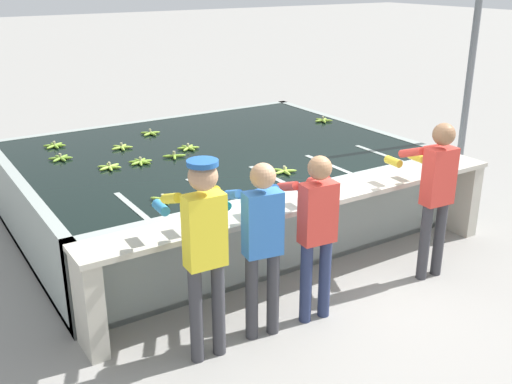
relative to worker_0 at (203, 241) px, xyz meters
name	(u,v)px	position (x,y,z in m)	size (l,w,h in m)	color
ground_plane	(323,289)	(1.51, 0.34, -1.05)	(80.00, 80.00, 0.00)	gray
wash_tank	(214,183)	(1.51, 2.60, -0.59)	(4.78, 3.67, 0.92)	gray
work_ledge	(311,221)	(1.51, 0.56, -0.39)	(4.78, 0.45, 0.92)	#B7B2A3
worker_0	(203,241)	(0.00, 0.00, 0.00)	(0.43, 0.73, 1.71)	#38383D
worker_1	(261,235)	(0.55, 0.03, -0.10)	(0.48, 0.73, 1.59)	#38383D
worker_2	(315,224)	(1.10, 0.00, -0.12)	(0.45, 0.72, 1.56)	navy
worker_3	(435,187)	(2.61, -0.01, -0.06)	(0.44, 0.72, 1.65)	#38383D
banana_bunch_floating_0	(109,167)	(0.13, 2.51, -0.11)	(0.27, 0.28, 0.08)	#9EC642
banana_bunch_floating_1	(323,120)	(3.54, 2.95, -0.11)	(0.27, 0.28, 0.08)	#93BC3D
banana_bunch_floating_2	(140,162)	(0.50, 2.50, -0.11)	(0.28, 0.28, 0.08)	#7FAD33
banana_bunch_floating_3	(188,148)	(1.22, 2.72, -0.11)	(0.27, 0.28, 0.08)	#8CB738
banana_bunch_floating_4	(284,171)	(1.70, 1.33, -0.11)	(0.27, 0.27, 0.08)	#93BC3D
banana_bunch_floating_5	(163,200)	(0.21, 1.24, -0.11)	(0.28, 0.27, 0.08)	#9EC642
banana_bunch_floating_6	(174,156)	(0.93, 2.50, -0.11)	(0.27, 0.27, 0.08)	#7FAD33
banana_bunch_floating_7	(122,147)	(0.53, 3.19, -0.11)	(0.27, 0.27, 0.08)	#9EC642
banana_bunch_floating_8	(54,146)	(-0.16, 3.72, -0.11)	(0.27, 0.28, 0.08)	#7FAD33
banana_bunch_floating_9	(150,133)	(1.10, 3.64, -0.11)	(0.27, 0.28, 0.08)	#8CB738
banana_bunch_floating_10	(60,158)	(-0.25, 3.14, -0.11)	(0.27, 0.28, 0.08)	#75A333
knife_0	(450,159)	(3.61, 0.65, -0.11)	(0.24, 0.30, 0.02)	silver
support_post_right	(468,87)	(4.52, 1.23, 0.55)	(0.09, 0.09, 3.20)	slate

